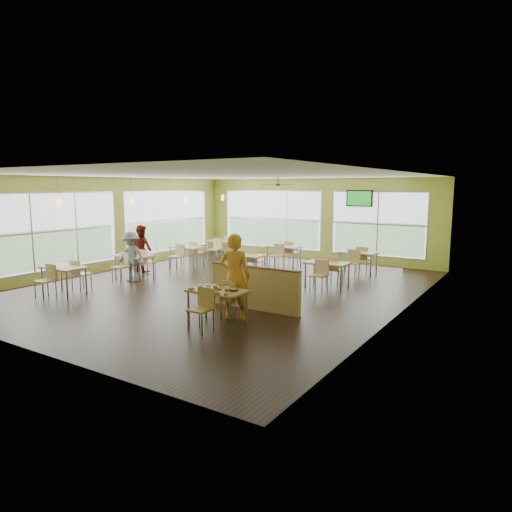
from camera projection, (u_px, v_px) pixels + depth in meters
name	position (u px, v px, depth m)	size (l,w,h in m)	color
room	(225.00, 232.00, 12.93)	(12.00, 12.04, 3.20)	black
window_bays	(217.00, 225.00, 16.92)	(9.24, 10.24, 2.38)	white
main_table	(217.00, 295.00, 9.51)	(1.22, 1.52, 0.87)	tan
half_wall_divider	(255.00, 288.00, 10.73)	(2.40, 0.14, 1.04)	tan
dining_tables	(230.00, 255.00, 15.06)	(6.92, 8.72, 0.87)	tan
pendant_lights	(159.00, 200.00, 15.06)	(0.11, 7.31, 0.86)	#2D2119
ceiling_fan	(278.00, 185.00, 15.22)	(1.25, 1.25, 0.29)	#2D2119
tv_backwall	(359.00, 198.00, 16.75)	(1.00, 0.07, 0.60)	black
man_plaid	(235.00, 277.00, 9.89)	(0.69, 0.45, 1.89)	orange
patron_maroon	(142.00, 249.00, 15.44)	(0.78, 0.61, 1.61)	#5C140E
patron_grey	(131.00, 257.00, 13.90)	(0.99, 0.57, 1.53)	slate
cup_blue	(201.00, 287.00, 9.51)	(0.08, 0.08, 0.30)	white
cup_yellow	(208.00, 287.00, 9.46)	(0.10, 0.10, 0.35)	white
cup_red_near	(215.00, 287.00, 9.39)	(0.10, 0.10, 0.36)	white
cup_red_far	(227.00, 290.00, 9.16)	(0.10, 0.10, 0.38)	white
food_basket	(234.00, 290.00, 9.38)	(0.21, 0.21, 0.05)	black
ketchup_cup	(225.00, 295.00, 9.01)	(0.07, 0.07, 0.03)	#B41D15
wrapper_left	(191.00, 288.00, 9.53)	(0.15, 0.14, 0.04)	#AB7B53
wrapper_mid	(218.00, 288.00, 9.51)	(0.18, 0.16, 0.04)	#AB7B53
wrapper_right	(218.00, 293.00, 9.11)	(0.14, 0.12, 0.03)	#AB7B53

